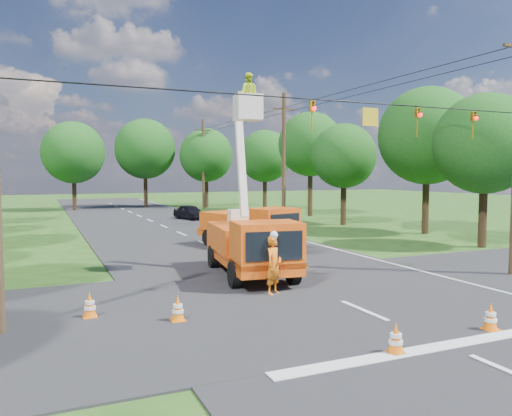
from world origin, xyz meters
name	(u,v)px	position (x,y,z in m)	size (l,w,h in m)	color
ground	(181,234)	(0.00, 20.00, 0.00)	(140.00, 140.00, 0.00)	#204414
road_main	(181,234)	(0.00, 20.00, 0.00)	(12.00, 100.00, 0.06)	black
road_cross	(327,296)	(0.00, 2.00, 0.00)	(56.00, 10.00, 0.07)	black
stop_bar	(447,347)	(0.00, -3.20, 0.00)	(9.00, 0.45, 0.02)	silver
edge_line	(259,230)	(5.60, 20.00, 0.00)	(0.12, 90.00, 0.02)	silver
bucket_truck	(251,234)	(-1.03, 5.89, 1.66)	(3.13, 6.44, 7.88)	#EA5A10
second_truck	(249,227)	(1.66, 12.50, 1.17)	(3.87, 6.39, 2.25)	#EA5A10
ground_worker	(274,265)	(-1.48, 2.91, 0.98)	(0.71, 0.47, 1.96)	#FF5D15
distant_car	(190,212)	(3.47, 29.90, 0.64)	(1.51, 3.74, 1.27)	black
traffic_cone_0	(396,339)	(-1.39, -3.11, 0.36)	(0.38, 0.38, 0.71)	orange
traffic_cone_1	(491,317)	(1.90, -2.73, 0.36)	(0.38, 0.38, 0.71)	orange
traffic_cone_2	(303,260)	(1.66, 6.56, 0.36)	(0.38, 0.38, 0.71)	orange
traffic_cone_3	(282,243)	(3.07, 11.40, 0.36)	(0.38, 0.38, 0.71)	orange
traffic_cone_4	(178,309)	(-5.16, 1.20, 0.36)	(0.38, 0.38, 0.71)	orange
traffic_cone_5	(90,305)	(-7.30, 2.51, 0.36)	(0.38, 0.38, 0.71)	orange
traffic_cone_7	(274,233)	(4.56, 15.42, 0.36)	(0.38, 0.38, 0.71)	orange
pole_right_mid	(284,158)	(8.50, 22.00, 5.11)	(1.80, 0.30, 10.00)	#4C3823
pole_right_far	(203,163)	(8.50, 42.00, 5.11)	(1.80, 0.30, 10.00)	#4C3823
signal_span	(386,117)	(2.23, 1.99, 5.88)	(18.00, 0.29, 1.07)	black
tree_right_a	(485,144)	(13.50, 8.00, 5.56)	(5.40, 5.40, 8.28)	#382616
tree_right_b	(427,136)	(15.00, 14.00, 6.43)	(6.40, 6.40, 9.65)	#382616
tree_right_c	(344,156)	(13.20, 21.00, 5.31)	(5.00, 5.00, 7.83)	#382616
tree_right_d	(310,144)	(14.80, 29.00, 6.68)	(6.00, 6.00, 9.70)	#382616
tree_right_e	(265,156)	(13.80, 37.00, 5.81)	(5.60, 5.60, 8.63)	#382616
tree_far_a	(73,153)	(-5.00, 45.00, 6.19)	(6.60, 6.60, 9.50)	#382616
tree_far_b	(145,149)	(3.00, 47.00, 6.81)	(7.00, 7.00, 10.32)	#382616
tree_far_c	(206,155)	(9.50, 44.00, 6.06)	(6.20, 6.20, 9.18)	#382616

